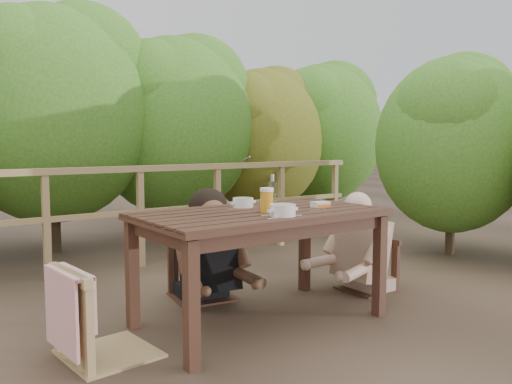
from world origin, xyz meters
TOP-DOWN VIEW (x-y plane):
  - ground at (0.00, 0.00)m, footprint 60.00×60.00m
  - table at (0.00, 0.00)m, footprint 1.65×0.93m
  - chair_left at (-1.05, 0.06)m, footprint 0.55×0.55m
  - chair_far at (-0.04, 0.72)m, footprint 0.54×0.54m
  - chair_right at (1.19, 0.09)m, footprint 0.41×0.41m
  - woman at (-0.04, 0.74)m, footprint 0.65×0.76m
  - diner_right at (1.22, 0.09)m, footprint 0.69×0.57m
  - railing at (0.00, 2.00)m, footprint 5.60×0.10m
  - hedge_row at (0.40, 3.20)m, footprint 6.60×1.60m
  - soup_near at (-0.05, -0.30)m, footprint 0.27×0.27m
  - soup_far at (0.00, 0.21)m, footprint 0.25×0.25m
  - bread_roll at (0.03, -0.21)m, footprint 0.11×0.09m
  - beer_glass at (-0.00, -0.08)m, footprint 0.09×0.09m
  - bottle at (0.13, 0.04)m, footprint 0.06×0.06m
  - butter_tub at (0.46, -0.10)m, footprint 0.13×0.10m

SIDE VIEW (x-z plane):
  - ground at x=0.00m, z-range 0.00..0.00m
  - table at x=0.00m, z-range 0.00..0.76m
  - chair_right at x=1.19m, z-range 0.00..0.82m
  - chair_far at x=-0.04m, z-range 0.00..0.94m
  - railing at x=0.00m, z-range 0.00..1.01m
  - chair_left at x=-1.05m, z-range 0.00..1.02m
  - woman at x=-0.04m, z-range 0.00..1.36m
  - diner_right at x=1.22m, z-range 0.00..1.37m
  - butter_tub at x=0.46m, z-range 0.76..0.82m
  - bread_roll at x=0.03m, z-range 0.76..0.83m
  - soup_far at x=0.00m, z-range 0.76..0.85m
  - soup_near at x=-0.05m, z-range 0.76..0.85m
  - beer_glass at x=0.00m, z-range 0.76..0.94m
  - bottle at x=0.13m, z-range 0.76..1.02m
  - hedge_row at x=0.40m, z-range 0.00..3.80m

